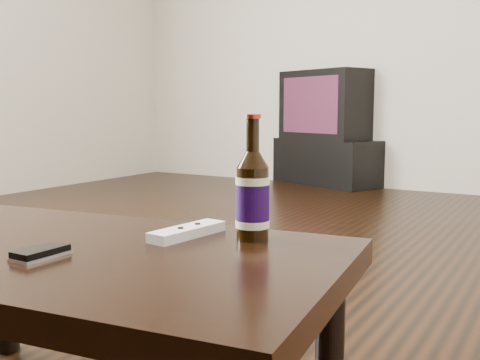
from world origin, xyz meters
The scene contains 8 objects.
floor centered at (0.00, 0.00, -0.01)m, with size 5.00×6.00×0.01m, color black.
wall_back centered at (0.00, 3.01, 1.35)m, with size 5.00×0.02×2.70m, color silver.
tv_stand centered at (-0.61, 3.05, 0.20)m, with size 0.98×0.49×0.39m, color black.
tv centered at (-0.61, 3.05, 0.68)m, with size 0.91×0.75×0.59m.
coffee_table centered at (0.40, -0.79, 0.33)m, with size 1.09×0.72×0.39m.
beer_bottle centered at (0.66, -0.55, 0.48)m, with size 0.07×0.07×0.26m.
phone centered at (0.40, -0.87, 0.39)m, with size 0.05×0.10×0.02m.
remote centered at (0.53, -0.60, 0.40)m, with size 0.07×0.19×0.02m.
Camera 1 is at (1.21, -1.54, 0.65)m, focal length 42.00 mm.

